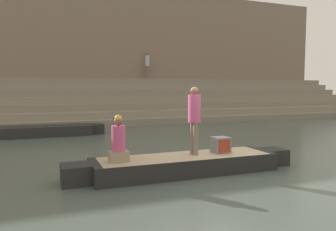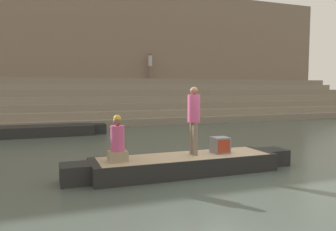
{
  "view_description": "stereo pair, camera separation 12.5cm",
  "coord_description": "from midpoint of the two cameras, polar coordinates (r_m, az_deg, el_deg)",
  "views": [
    {
      "loc": [
        -4.12,
        -7.55,
        2.08
      ],
      "look_at": [
        -0.87,
        0.91,
        1.33
      ],
      "focal_mm": 35.0,
      "sensor_mm": 36.0,
      "label": 1
    },
    {
      "loc": [
        -4.0,
        -7.59,
        2.08
      ],
      "look_at": [
        -0.87,
        0.91,
        1.33
      ],
      "focal_mm": 35.0,
      "sensor_mm": 36.0,
      "label": 2
    }
  ],
  "objects": [
    {
      "name": "tv_set",
      "position": [
        8.53,
        8.73,
        -5.08
      ],
      "size": [
        0.42,
        0.4,
        0.41
      ],
      "rotation": [
        0.0,
        0.0,
        -0.12
      ],
      "color": "slate",
      "rests_on": "rowboat_main"
    },
    {
      "name": "ghat_steps",
      "position": [
        20.94,
        -9.81,
        1.68
      ],
      "size": [
        36.0,
        5.12,
        2.76
      ],
      "color": "gray",
      "rests_on": "ground"
    },
    {
      "name": "rowboat_main",
      "position": [
        8.16,
        2.6,
        -8.37
      ],
      "size": [
        5.87,
        1.35,
        0.43
      ],
      "rotation": [
        0.0,
        0.0,
        -0.05
      ],
      "color": "black",
      "rests_on": "ground"
    },
    {
      "name": "person_standing",
      "position": [
        8.13,
        4.17,
        0.0
      ],
      "size": [
        0.31,
        0.31,
        1.69
      ],
      "rotation": [
        0.0,
        0.0,
        -0.23
      ],
      "color": "#756656",
      "rests_on": "rowboat_main"
    },
    {
      "name": "person_rowing",
      "position": [
        7.49,
        -9.09,
        -4.67
      ],
      "size": [
        0.43,
        0.34,
        1.06
      ],
      "rotation": [
        0.0,
        0.0,
        0.28
      ],
      "color": "gray",
      "rests_on": "rowboat_main"
    },
    {
      "name": "moored_boat_shore",
      "position": [
        15.35,
        -21.13,
        -2.46
      ],
      "size": [
        5.23,
        1.33,
        0.44
      ],
      "rotation": [
        0.0,
        0.0,
        0.01
      ],
      "color": "black",
      "rests_on": "ground"
    },
    {
      "name": "mooring_post",
      "position": [
        10.42,
        -9.47,
        -3.54
      ],
      "size": [
        0.14,
        0.14,
        1.18
      ],
      "primitive_type": "cylinder",
      "color": "brown",
      "rests_on": "ground"
    },
    {
      "name": "ground_plane",
      "position": [
        8.84,
        7.09,
        -8.89
      ],
      "size": [
        120.0,
        120.0,
        0.0
      ],
      "primitive_type": "plane",
      "color": "#47544C"
    },
    {
      "name": "person_on_steps",
      "position": [
        23.09,
        -3.77,
        9.07
      ],
      "size": [
        0.29,
        0.29,
        1.81
      ],
      "rotation": [
        0.0,
        0.0,
        3.82
      ],
      "color": "#756656",
      "rests_on": "ghat_steps"
    },
    {
      "name": "back_wall",
      "position": [
        23.42,
        -11.11,
        10.5
      ],
      "size": [
        34.2,
        1.28,
        8.98
      ],
      "color": "#7F6B5B",
      "rests_on": "ground"
    }
  ]
}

